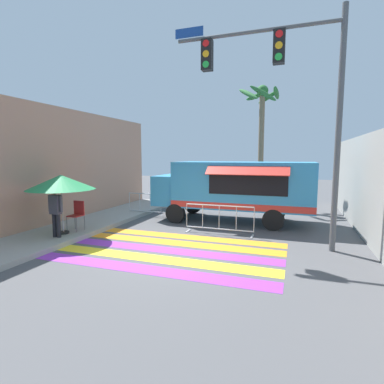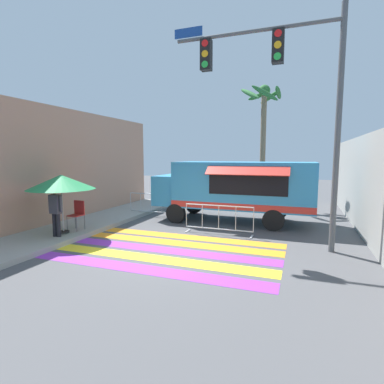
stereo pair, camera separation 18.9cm
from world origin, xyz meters
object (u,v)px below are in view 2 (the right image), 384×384
folding_chair (77,212)px  barricade_front (219,220)px  barricade_side (151,205)px  traffic_signal_pole (281,81)px  patio_umbrella (61,182)px  food_truck (232,186)px  palm_tree (263,119)px  vendor_person (56,209)px

folding_chair → barricade_front: (4.59, 1.64, -0.26)m
barricade_side → traffic_signal_pole: bearing=-27.0°
traffic_signal_pole → folding_chair: bearing=-172.5°
patio_umbrella → folding_chair: size_ratio=2.13×
folding_chair → food_truck: bearing=28.7°
folding_chair → palm_tree: bearing=45.8°
traffic_signal_pole → barricade_front: (-1.98, 0.77, -4.27)m
food_truck → vendor_person: size_ratio=4.06×
food_truck → traffic_signal_pole: traffic_signal_pole is taller
vendor_person → food_truck: bearing=36.7°
barricade_front → palm_tree: (0.62, 6.51, 4.13)m
barricade_front → barricade_side: same height
folding_chair → patio_umbrella: bearing=-115.0°
food_truck → palm_tree: palm_tree is taller
patio_umbrella → palm_tree: (5.34, 8.69, 2.79)m
folding_chair → vendor_person: 1.01m
folding_chair → traffic_signal_pole: bearing=-4.1°
patio_umbrella → palm_tree: 10.57m
food_truck → traffic_signal_pole: size_ratio=0.96×
palm_tree → barricade_side: bearing=-135.0°
folding_chair → vendor_person: bearing=-100.5°
barricade_side → palm_tree: size_ratio=0.34×
patio_umbrella → barricade_front: size_ratio=0.89×
palm_tree → traffic_signal_pole: bearing=-79.4°
patio_umbrella → barricade_front: bearing=24.8°
food_truck → folding_chair: 6.02m
vendor_person → palm_tree: size_ratio=0.25×
traffic_signal_pole → food_truck: bearing=123.9°
food_truck → folding_chair: size_ratio=6.36×
traffic_signal_pole → vendor_person: bearing=-164.3°
palm_tree → food_truck: bearing=-98.7°
vendor_person → palm_tree: (5.19, 9.13, 3.60)m
patio_umbrella → vendor_person: bearing=-71.4°
traffic_signal_pole → vendor_person: 7.77m
traffic_signal_pole → barricade_side: bearing=153.0°
traffic_signal_pole → folding_chair: size_ratio=6.63×
traffic_signal_pole → palm_tree: 7.41m
patio_umbrella → traffic_signal_pole: bearing=11.8°
vendor_person → barricade_front: vendor_person is taller
barricade_side → barricade_front: bearing=-29.9°
food_truck → barricade_front: 2.43m
food_truck → palm_tree: size_ratio=1.00×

